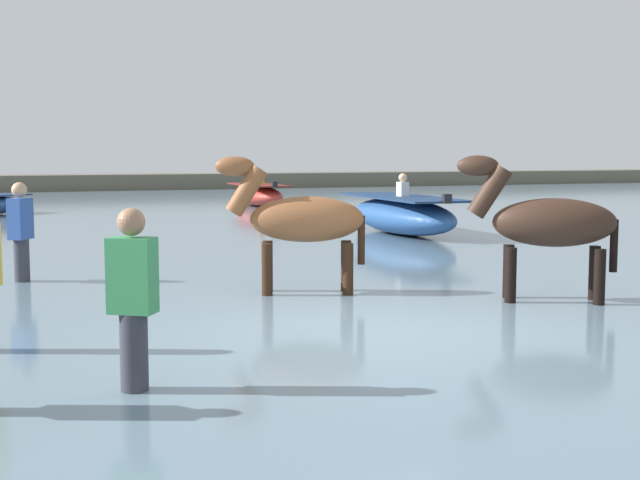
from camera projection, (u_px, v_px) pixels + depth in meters
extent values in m
plane|color=#756B56|center=(376.00, 364.00, 8.19)|extent=(120.00, 120.00, 0.00)
cube|color=slate|center=(170.00, 244.00, 17.45)|extent=(90.00, 90.00, 0.32)
ellipsoid|color=brown|center=(307.00, 219.00, 10.32)|extent=(1.46, 0.89, 0.55)
cylinder|color=black|center=(267.00, 283.00, 10.22)|extent=(0.13, 0.13, 0.94)
cylinder|color=black|center=(268.00, 279.00, 10.55)|extent=(0.13, 0.13, 0.94)
cylinder|color=black|center=(348.00, 282.00, 10.25)|extent=(0.13, 0.13, 0.94)
cylinder|color=black|center=(346.00, 278.00, 10.58)|extent=(0.13, 0.13, 0.94)
cylinder|color=brown|center=(247.00, 191.00, 10.26)|extent=(0.55, 0.37, 0.63)
ellipsoid|color=brown|center=(235.00, 166.00, 10.23)|extent=(0.51, 0.34, 0.24)
cylinder|color=black|center=(361.00, 240.00, 10.38)|extent=(0.09, 0.09, 0.59)
ellipsoid|color=#382319|center=(554.00, 223.00, 9.74)|extent=(1.45, 1.10, 0.56)
cylinder|color=black|center=(510.00, 289.00, 9.72)|extent=(0.13, 0.13, 0.94)
cylinder|color=black|center=(508.00, 285.00, 10.05)|extent=(0.13, 0.13, 0.94)
cylinder|color=black|center=(599.00, 291.00, 9.59)|extent=(0.13, 0.13, 0.94)
cylinder|color=black|center=(594.00, 286.00, 9.92)|extent=(0.13, 0.13, 0.94)
cylinder|color=#382319|center=(490.00, 191.00, 9.81)|extent=(0.55, 0.44, 0.64)
ellipsoid|color=#382319|center=(478.00, 166.00, 9.80)|extent=(0.51, 0.41, 0.24)
cylinder|color=black|center=(614.00, 246.00, 9.68)|extent=(0.09, 0.09, 0.60)
ellipsoid|color=#28518E|center=(402.00, 216.00, 17.98)|extent=(1.51, 4.24, 0.75)
cube|color=navy|center=(402.00, 197.00, 17.94)|extent=(1.45, 4.07, 0.04)
cube|color=black|center=(447.00, 199.00, 16.04)|extent=(0.16, 0.13, 0.18)
cube|color=white|center=(403.00, 189.00, 17.93)|extent=(0.19, 0.27, 0.30)
sphere|color=beige|center=(403.00, 178.00, 17.91)|extent=(0.18, 0.18, 0.18)
ellipsoid|color=#BC382D|center=(258.00, 196.00, 27.56)|extent=(1.19, 3.57, 0.65)
cube|color=maroon|center=(258.00, 185.00, 27.53)|extent=(1.14, 3.43, 0.04)
cube|color=black|center=(275.00, 184.00, 25.93)|extent=(0.16, 0.12, 0.18)
cube|color=gold|center=(260.00, 179.00, 27.54)|extent=(0.18, 0.26, 0.30)
sphere|color=tan|center=(260.00, 172.00, 27.51)|extent=(0.18, 0.18, 0.18)
cylinder|color=#383842|center=(22.00, 272.00, 11.33)|extent=(0.20, 0.20, 0.88)
cube|color=#3356A8|center=(20.00, 219.00, 11.26)|extent=(0.35, 0.38, 0.54)
sphere|color=tan|center=(19.00, 190.00, 11.22)|extent=(0.20, 0.20, 0.20)
cylinder|color=#383842|center=(135.00, 374.00, 6.12)|extent=(0.20, 0.20, 0.88)
cube|color=#388E51|center=(132.00, 275.00, 6.05)|extent=(0.38, 0.34, 0.54)
sphere|color=#A37556|center=(131.00, 222.00, 6.01)|extent=(0.20, 0.20, 0.20)
cube|color=#605B4C|center=(70.00, 186.00, 38.93)|extent=(80.00, 2.40, 1.03)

